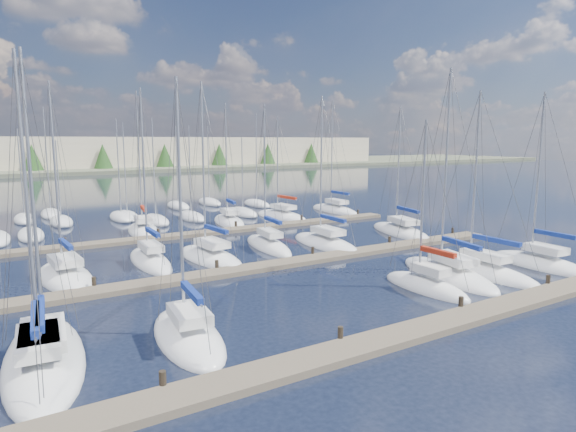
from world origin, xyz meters
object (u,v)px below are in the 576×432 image
sailboat_h (65,276)px  sailboat_r (335,210)px  sailboat_q (281,216)px  sailboat_a (40,365)px  sailboat_e (448,274)px  sailboat_g (539,264)px  sailboat_d (426,287)px  sailboat_b (45,358)px  sailboat_o (143,230)px  sailboat_j (210,257)px  sailboat_p (229,221)px  sailboat_c (188,336)px  sailboat_i (150,261)px  sailboat_l (325,243)px  sailboat_k (268,245)px  sailboat_m (400,232)px  sailboat_f (479,271)px

sailboat_h → sailboat_r: sailboat_r is taller
sailboat_q → sailboat_a: bearing=-141.2°
sailboat_r → sailboat_e: bearing=-111.0°
sailboat_e → sailboat_g: bearing=0.6°
sailboat_d → sailboat_a: size_ratio=0.83×
sailboat_d → sailboat_b: bearing=176.0°
sailboat_d → sailboat_o: bearing=109.1°
sailboat_q → sailboat_e: 27.38m
sailboat_g → sailboat_j: bearing=147.3°
sailboat_r → sailboat_p: (-15.21, -1.01, -0.00)m
sailboat_c → sailboat_b: bearing=175.8°
sailboat_h → sailboat_b: bearing=-104.6°
sailboat_h → sailboat_i: bearing=7.0°
sailboat_p → sailboat_l: size_ratio=1.02×
sailboat_o → sailboat_j: bearing=-75.8°
sailboat_e → sailboat_b: 24.18m
sailboat_l → sailboat_k: bearing=161.4°
sailboat_h → sailboat_i: 6.05m
sailboat_m → sailboat_o: (-21.37, 13.75, 0.02)m
sailboat_e → sailboat_m: (8.10, 12.75, -0.01)m
sailboat_f → sailboat_i: bearing=142.5°
sailboat_c → sailboat_g: size_ratio=0.95×
sailboat_e → sailboat_q: bearing=95.5°
sailboat_q → sailboat_c: bearing=-133.8°
sailboat_d → sailboat_j: sailboat_j is taller
sailboat_r → sailboat_m: sailboat_r is taller
sailboat_i → sailboat_c: sailboat_i is taller
sailboat_i → sailboat_r: 30.85m
sailboat_b → sailboat_f: (26.69, -0.61, 0.01)m
sailboat_g → sailboat_p: size_ratio=0.96×
sailboat_h → sailboat_p: (18.19, 14.27, 0.01)m
sailboat_d → sailboat_g: sailboat_g is taller
sailboat_d → sailboat_i: bearing=129.4°
sailboat_q → sailboat_g: bearing=-87.0°
sailboat_j → sailboat_p: bearing=54.8°
sailboat_m → sailboat_b: bearing=-145.3°
sailboat_p → sailboat_o: bearing=-167.3°
sailboat_q → sailboat_j: sailboat_j is taller
sailboat_h → sailboat_e: size_ratio=0.94×
sailboat_i → sailboat_g: (23.92, -15.47, -0.01)m
sailboat_b → sailboat_g: sailboat_b is taller
sailboat_k → sailboat_r: bearing=45.4°
sailboat_h → sailboat_i: size_ratio=1.00×
sailboat_b → sailboat_c: sailboat_b is taller
sailboat_o → sailboat_f: size_ratio=1.11×
sailboat_c → sailboat_p: sailboat_p is taller
sailboat_f → sailboat_o: bearing=120.7°
sailboat_c → sailboat_k: bearing=55.4°
sailboat_r → sailboat_p: bearing=-175.0°
sailboat_i → sailboat_l: bearing=-5.2°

